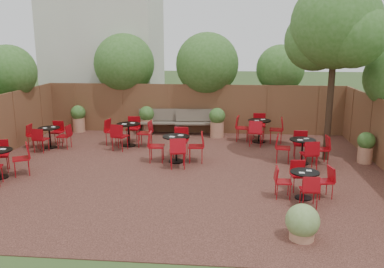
{
  "coord_description": "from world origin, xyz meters",
  "views": [
    {
      "loc": [
        1.44,
        -11.06,
        3.7
      ],
      "look_at": [
        0.36,
        0.5,
        1.0
      ],
      "focal_mm": 37.47,
      "sensor_mm": 36.0,
      "label": 1
    }
  ],
  "objects": [
    {
      "name": "ground",
      "position": [
        0.0,
        0.0,
        0.0
      ],
      "size": [
        80.0,
        80.0,
        0.0
      ],
      "primitive_type": "plane",
      "color": "#354F23",
      "rests_on": "ground"
    },
    {
      "name": "courtyard_paving",
      "position": [
        0.0,
        0.0,
        0.01
      ],
      "size": [
        12.0,
        10.0,
        0.02
      ],
      "primitive_type": "cube",
      "color": "#321B14",
      "rests_on": "ground"
    },
    {
      "name": "fence_back",
      "position": [
        0.0,
        5.0,
        1.0
      ],
      "size": [
        12.0,
        0.08,
        2.0
      ],
      "primitive_type": "cube",
      "color": "brown",
      "rests_on": "ground"
    },
    {
      "name": "neighbour_building",
      "position": [
        -4.5,
        8.0,
        4.0
      ],
      "size": [
        5.0,
        4.0,
        8.0
      ],
      "primitive_type": "cube",
      "color": "beige",
      "rests_on": "ground"
    },
    {
      "name": "overhang_foliage",
      "position": [
        -1.85,
        3.2,
        2.68
      ],
      "size": [
        15.44,
        10.62,
        2.58
      ],
      "color": "#305C1E",
      "rests_on": "ground"
    },
    {
      "name": "courtyard_tree",
      "position": [
        4.53,
        1.55,
        4.02
      ],
      "size": [
        2.81,
        2.71,
        5.51
      ],
      "rotation": [
        0.0,
        0.0,
        -0.27
      ],
      "color": "black",
      "rests_on": "courtyard_paving"
    },
    {
      "name": "park_bench_left",
      "position": [
        -1.4,
        4.63,
        0.54
      ],
      "size": [
        1.67,
        0.68,
        1.0
      ],
      "rotation": [
        0.0,
        0.0,
        0.1
      ],
      "color": "brown",
      "rests_on": "courtyard_paving"
    },
    {
      "name": "park_bench_right",
      "position": [
        0.13,
        4.63,
        0.54
      ],
      "size": [
        1.69,
        0.7,
        1.02
      ],
      "rotation": [
        0.0,
        0.0,
        0.11
      ],
      "color": "brown",
      "rests_on": "courtyard_paving"
    },
    {
      "name": "bistro_tables",
      "position": [
        -0.42,
        1.24,
        0.48
      ],
      "size": [
        10.15,
        7.02,
        0.96
      ],
      "color": "black",
      "rests_on": "courtyard_paving"
    },
    {
      "name": "planters",
      "position": [
        -0.43,
        3.96,
        0.61
      ],
      "size": [
        10.98,
        3.99,
        1.15
      ],
      "color": "#AE7457",
      "rests_on": "courtyard_paving"
    },
    {
      "name": "low_shrubs",
      "position": [
        4.37,
        -3.37,
        0.34
      ],
      "size": [
        3.44,
        3.1,
        0.7
      ],
      "color": "#AE7457",
      "rests_on": "courtyard_paving"
    }
  ]
}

